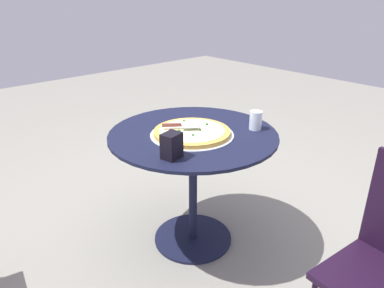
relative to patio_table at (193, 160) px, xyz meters
The scene contains 6 objects.
ground_plane 0.58m from the patio_table, ahead, with size 10.00×10.00×0.00m, color gray.
patio_table is the anchor object (origin of this frame).
pizza_on_tray 0.20m from the patio_table, 36.75° to the left, with size 0.48×0.48×0.05m.
pizza_server 0.24m from the patio_table, 29.73° to the right, with size 0.20×0.17×0.02m.
drinking_cup 0.44m from the patio_table, 146.24° to the left, with size 0.07×0.07×0.11m, color white.
napkin_dispenser 0.43m from the patio_table, 30.39° to the left, with size 0.09×0.07×0.13m, color black.
Camera 1 is at (1.31, 1.43, 1.53)m, focal length 33.53 mm.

